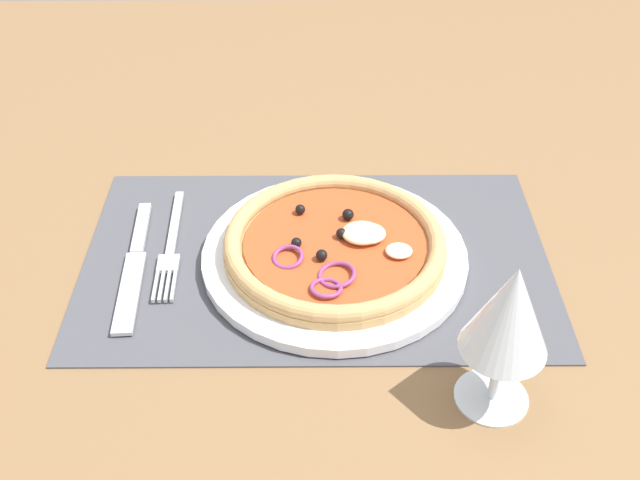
# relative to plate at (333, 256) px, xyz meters

# --- Properties ---
(ground_plane) EXTENTS (1.90, 1.40, 0.02)m
(ground_plane) POSITION_rel_plate_xyz_m (0.02, -0.01, -0.02)
(ground_plane) COLOR olive
(placemat) EXTENTS (0.49, 0.30, 0.00)m
(placemat) POSITION_rel_plate_xyz_m (0.02, -0.01, -0.01)
(placemat) COLOR #4C4C51
(placemat) RESTS_ON ground_plane
(plate) EXTENTS (0.27, 0.27, 0.01)m
(plate) POSITION_rel_plate_xyz_m (0.00, 0.00, 0.00)
(plate) COLOR white
(plate) RESTS_ON placemat
(pizza) EXTENTS (0.23, 0.23, 0.03)m
(pizza) POSITION_rel_plate_xyz_m (-0.00, 0.00, 0.02)
(pizza) COLOR tan
(pizza) RESTS_ON plate
(fork) EXTENTS (0.02, 0.18, 0.00)m
(fork) POSITION_rel_plate_xyz_m (0.17, -0.02, -0.00)
(fork) COLOR silver
(fork) RESTS_ON placemat
(knife) EXTENTS (0.03, 0.20, 0.01)m
(knife) POSITION_rel_plate_xyz_m (0.21, 0.01, -0.00)
(knife) COLOR silver
(knife) RESTS_ON placemat
(wine_glass) EXTENTS (0.07, 0.07, 0.15)m
(wine_glass) POSITION_rel_plate_xyz_m (-0.13, 0.18, 0.09)
(wine_glass) COLOR silver
(wine_glass) RESTS_ON ground_plane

